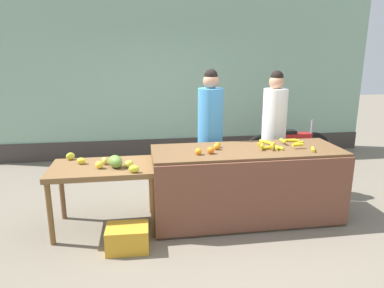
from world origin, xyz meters
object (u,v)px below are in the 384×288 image
object	(u,v)px
vendor_woman_blue_shirt	(210,136)
produce_sack	(172,180)
vendor_woman_white_shirt	(274,133)
parked_motorcycle	(288,147)
produce_crate	(128,238)

from	to	relation	value
vendor_woman_blue_shirt	produce_sack	bearing A→B (deg)	174.20
vendor_woman_white_shirt	produce_sack	size ratio (longest dim) A/B	3.13
vendor_woman_white_shirt	parked_motorcycle	bearing A→B (deg)	55.54
vendor_woman_blue_shirt	produce_sack	world-z (taller)	vendor_woman_blue_shirt
vendor_woman_blue_shirt	produce_crate	distance (m)	1.81
produce_crate	parked_motorcycle	bearing A→B (deg)	39.62
parked_motorcycle	vendor_woman_blue_shirt	bearing A→B (deg)	-146.14
vendor_woman_white_shirt	produce_sack	distance (m)	1.60
vendor_woman_blue_shirt	produce_crate	bearing A→B (deg)	-133.42
produce_sack	parked_motorcycle	bearing A→B (deg)	25.69
vendor_woman_white_shirt	produce_sack	bearing A→B (deg)	-178.24
produce_sack	vendor_woman_white_shirt	bearing A→B (deg)	1.76
parked_motorcycle	produce_sack	distance (m)	2.41
produce_crate	produce_sack	bearing A→B (deg)	64.60
parked_motorcycle	produce_sack	size ratio (longest dim) A/B	2.80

